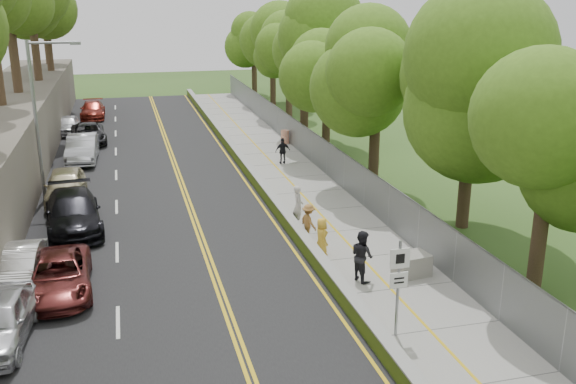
% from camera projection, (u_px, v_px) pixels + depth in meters
% --- Properties ---
extents(ground, '(140.00, 140.00, 0.00)m').
position_uv_depth(ground, '(332.00, 297.00, 22.21)').
color(ground, '#33511E').
rests_on(ground, ground).
extents(road, '(11.20, 66.00, 0.04)m').
position_uv_depth(road, '(151.00, 188.00, 34.78)').
color(road, black).
rests_on(road, ground).
extents(sidewalk, '(4.20, 66.00, 0.05)m').
position_uv_depth(sidewalk, '(292.00, 177.00, 36.69)').
color(sidewalk, gray).
rests_on(sidewalk, ground).
extents(jersey_barrier, '(0.42, 66.00, 0.60)m').
position_uv_depth(jersey_barrier, '(252.00, 175.00, 36.06)').
color(jersey_barrier, '#89CD19').
rests_on(jersey_barrier, ground).
extents(chainlink_fence, '(0.04, 66.00, 2.00)m').
position_uv_depth(chainlink_fence, '(327.00, 159.00, 36.91)').
color(chainlink_fence, slate).
rests_on(chainlink_fence, ground).
extents(trees_fenceside, '(7.00, 66.00, 14.00)m').
position_uv_depth(trees_fenceside, '(369.00, 52.00, 35.70)').
color(trees_fenceside, '#50801E').
rests_on(trees_fenceside, ground).
extents(streetlight, '(2.52, 0.22, 8.00)m').
position_uv_depth(streetlight, '(40.00, 110.00, 31.28)').
color(streetlight, gray).
rests_on(streetlight, ground).
extents(signpost, '(0.62, 0.09, 3.10)m').
position_uv_depth(signpost, '(399.00, 278.00, 19.10)').
color(signpost, gray).
rests_on(signpost, sidewalk).
extents(construction_barrel, '(0.57, 0.57, 0.94)m').
position_uv_depth(construction_barrel, '(285.00, 137.00, 44.80)').
color(construction_barrel, red).
rests_on(construction_barrel, sidewalk).
extents(concrete_block, '(1.35, 1.09, 0.82)m').
position_uv_depth(concrete_block, '(412.00, 264.00, 23.79)').
color(concrete_block, gray).
rests_on(concrete_block, sidewalk).
extents(car_1, '(1.72, 4.36, 1.41)m').
position_uv_depth(car_1, '(17.00, 269.00, 22.72)').
color(car_1, silver).
rests_on(car_1, road).
extents(car_2, '(2.39, 4.85, 1.32)m').
position_uv_depth(car_2, '(58.00, 275.00, 22.30)').
color(car_2, maroon).
rests_on(car_2, road).
extents(car_3, '(2.86, 5.83, 1.63)m').
position_uv_depth(car_3, '(73.00, 212.00, 28.25)').
color(car_3, black).
rests_on(car_3, road).
extents(car_4, '(2.03, 4.87, 1.65)m').
position_uv_depth(car_4, '(66.00, 186.00, 32.13)').
color(car_4, '#B9AD88').
rests_on(car_4, road).
extents(car_5, '(1.89, 5.02, 1.64)m').
position_uv_depth(car_5, '(82.00, 149.00, 39.90)').
color(car_5, '#B2B4BA').
rests_on(car_5, road).
extents(car_6, '(2.68, 5.08, 1.36)m').
position_uv_depth(car_6, '(88.00, 134.00, 44.89)').
color(car_6, black).
rests_on(car_6, road).
extents(car_7, '(1.96, 4.80, 1.39)m').
position_uv_depth(car_7, '(93.00, 110.00, 53.92)').
color(car_7, maroon).
rests_on(car_7, road).
extents(car_8, '(1.61, 3.97, 1.35)m').
position_uv_depth(car_8, '(68.00, 125.00, 47.89)').
color(car_8, silver).
rests_on(car_8, road).
extents(painter_0, '(0.57, 0.81, 1.54)m').
position_uv_depth(painter_0, '(322.00, 237.00, 25.53)').
color(painter_0, gold).
rests_on(painter_0, sidewalk).
extents(painter_1, '(0.52, 0.73, 1.88)m').
position_uv_depth(painter_1, '(298.00, 206.00, 28.72)').
color(painter_1, beige).
rests_on(painter_1, sidewalk).
extents(painter_2, '(0.96, 1.10, 1.91)m').
position_uv_depth(painter_2, '(362.00, 256.00, 23.19)').
color(painter_2, black).
rests_on(painter_2, sidewalk).
extents(painter_3, '(0.83, 1.11, 1.53)m').
position_uv_depth(painter_3, '(309.00, 222.00, 27.23)').
color(painter_3, '#9D6A34').
rests_on(painter_3, sidewalk).
extents(person_far, '(0.95, 0.44, 1.59)m').
position_uv_depth(person_far, '(283.00, 151.00, 39.39)').
color(person_far, black).
rests_on(person_far, sidewalk).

